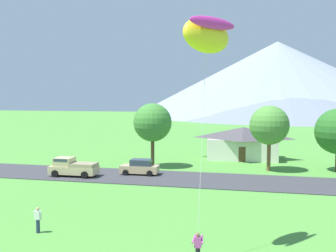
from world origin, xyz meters
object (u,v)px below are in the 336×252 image
Objects in this scene: house_left_center at (243,142)px; kite_flyer_with_kite at (207,37)px; parked_car_tan_mid_west at (140,167)px; pickup_truck_sand_west_side at (73,167)px; watcher_person at (38,219)px; tree_near_left at (269,125)px; tree_left_of_center at (153,123)px.

kite_flyer_with_kite is at bearing -90.79° from house_left_center.
parked_car_tan_mid_west is at bearing -126.12° from house_left_center.
pickup_truck_sand_west_side is 3.13× the size of watcher_person.
house_left_center is 9.69m from tree_near_left.
house_left_center is 24.46m from pickup_truck_sand_west_side.
house_left_center is 0.77× the size of kite_flyer_with_kite.
tree_left_of_center is at bearing -176.79° from tree_near_left.
parked_car_tan_mid_west is at bearing -156.87° from tree_near_left.
pickup_truck_sand_west_side is (-6.89, -7.73, -4.45)m from tree_left_of_center.
pickup_truck_sand_west_side is (-20.82, -8.51, -4.29)m from tree_near_left.
tree_left_of_center is 1.51× the size of pickup_truck_sand_west_side.
parked_car_tan_mid_west is at bearing 116.89° from kite_flyer_with_kite.
tree_left_of_center reaches higher than house_left_center.
parked_car_tan_mid_west is 0.32× the size of kite_flyer_with_kite.
tree_near_left is at bearing 23.13° from parked_car_tan_mid_west.
kite_flyer_with_kite is (10.10, -25.13, 6.49)m from tree_left_of_center.
tree_near_left reaches higher than parked_car_tan_mid_west.
watcher_person is (-0.77, -24.77, -4.63)m from tree_left_of_center.
watcher_person is at bearing -91.78° from tree_left_of_center.
tree_left_of_center is at bearing 89.77° from parked_car_tan_mid_west.
pickup_truck_sand_west_side reaches higher than watcher_person.
watcher_person is (-14.69, -25.55, -4.47)m from tree_near_left.
pickup_truck_sand_west_side is at bearing -131.72° from tree_left_of_center.
parked_car_tan_mid_west is at bearing 87.81° from watcher_person.
tree_left_of_center is at bearing 48.28° from pickup_truck_sand_west_side.
house_left_center reaches higher than watcher_person.
kite_flyer_with_kite is (-0.48, -34.47, 9.70)m from house_left_center.
tree_near_left is 13.95m from tree_left_of_center.
pickup_truck_sand_west_side is at bearing 134.33° from kite_flyer_with_kite.
house_left_center reaches higher than parked_car_tan_mid_west.
parked_car_tan_mid_west is (-10.59, -14.52, -1.43)m from house_left_center.
tree_near_left is at bearing 3.21° from tree_left_of_center.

